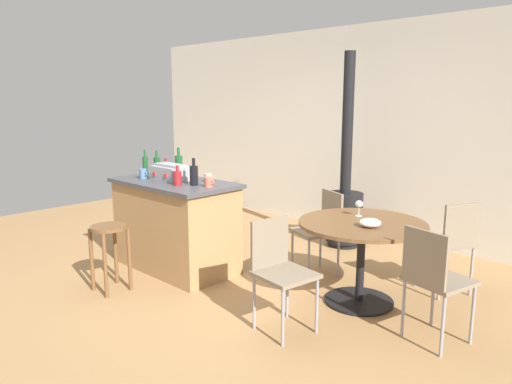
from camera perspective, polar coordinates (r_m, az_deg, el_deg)
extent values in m
plane|color=#A37A4C|center=(4.73, -4.89, -10.79)|extent=(8.80, 8.80, 0.00)
cube|color=silver|center=(6.41, 12.53, 7.13)|extent=(8.00, 0.10, 2.70)
cube|color=#A37A4C|center=(5.05, -9.63, -4.14)|extent=(1.31, 0.69, 0.89)
cube|color=#424247|center=(4.95, -9.80, 1.08)|extent=(1.37, 0.75, 0.04)
cylinder|color=brown|center=(4.59, -15.00, -7.87)|extent=(0.04, 0.04, 0.59)
cylinder|color=brown|center=(4.80, -16.56, -7.15)|extent=(0.04, 0.04, 0.59)
cylinder|color=brown|center=(4.69, -19.19, -7.74)|extent=(0.04, 0.04, 0.59)
cylinder|color=brown|center=(4.48, -17.71, -8.52)|extent=(0.04, 0.04, 0.59)
cylinder|color=brown|center=(4.55, -17.34, -4.08)|extent=(0.33, 0.33, 0.03)
cylinder|color=black|center=(4.38, 12.29, -12.69)|extent=(0.60, 0.60, 0.02)
cylinder|color=black|center=(4.26, 12.48, -8.51)|extent=(0.07, 0.07, 0.70)
cylinder|color=brown|center=(4.15, 12.68, -3.75)|extent=(1.09, 1.09, 0.03)
cube|color=#7F705B|center=(3.63, 3.58, -9.90)|extent=(0.46, 0.46, 0.03)
cube|color=#7F705B|center=(3.71, 1.68, -6.20)|extent=(0.08, 0.36, 0.40)
cylinder|color=gray|center=(3.95, 3.79, -11.87)|extent=(0.02, 0.02, 0.44)
cylinder|color=gray|center=(3.75, -0.23, -13.12)|extent=(0.02, 0.02, 0.44)
cylinder|color=gray|center=(3.51, 3.25, -14.91)|extent=(0.02, 0.02, 0.44)
cylinder|color=gray|center=(3.72, 7.34, -13.42)|extent=(0.02, 0.02, 0.44)
cube|color=#7F705B|center=(3.73, 21.28, -9.87)|extent=(0.49, 0.49, 0.03)
cube|color=#7F705B|center=(3.52, 19.65, -7.55)|extent=(0.35, 0.11, 0.40)
cylinder|color=gray|center=(3.79, 17.33, -13.23)|extent=(0.02, 0.02, 0.46)
cylinder|color=gray|center=(3.61, 21.57, -14.83)|extent=(0.02, 0.02, 0.46)
cylinder|color=gray|center=(3.87, 24.64, -13.28)|extent=(0.02, 0.02, 0.46)
cylinder|color=gray|center=(4.04, 20.54, -11.90)|extent=(0.02, 0.02, 0.46)
cube|color=#7F705B|center=(4.70, 21.83, -5.61)|extent=(0.54, 0.54, 0.03)
cube|color=#7F705B|center=(4.51, 23.53, -3.79)|extent=(0.20, 0.33, 0.40)
cylinder|color=gray|center=(4.55, 21.28, -9.37)|extent=(0.02, 0.02, 0.46)
cylinder|color=gray|center=(4.76, 24.52, -8.71)|extent=(0.02, 0.02, 0.46)
cylinder|color=gray|center=(5.00, 21.92, -7.57)|extent=(0.02, 0.02, 0.46)
cylinder|color=gray|center=(4.80, 18.74, -8.12)|extent=(0.02, 0.02, 0.46)
cube|color=#7F705B|center=(4.83, 7.17, -4.76)|extent=(0.52, 0.52, 0.03)
cube|color=#7F705B|center=(4.88, 9.14, -2.23)|extent=(0.34, 0.16, 0.40)
cylinder|color=gray|center=(4.85, 9.88, -7.63)|extent=(0.02, 0.02, 0.43)
cylinder|color=gray|center=(5.12, 7.77, -6.56)|extent=(0.02, 0.02, 0.43)
cylinder|color=gray|center=(4.96, 4.39, -7.08)|extent=(0.02, 0.02, 0.43)
cylinder|color=gray|center=(4.68, 6.37, -8.24)|extent=(0.02, 0.02, 0.43)
cylinder|color=black|center=(5.94, 10.47, -6.04)|extent=(0.37, 0.37, 0.06)
cylinder|color=black|center=(5.86, 10.58, -2.97)|extent=(0.44, 0.44, 0.60)
cube|color=#2D2826|center=(5.68, 9.37, -3.37)|extent=(0.20, 0.02, 0.20)
cylinder|color=black|center=(5.70, 10.98, 8.06)|extent=(0.13, 0.13, 1.65)
cube|color=gray|center=(5.00, -10.23, 2.25)|extent=(0.39, 0.26, 0.15)
cube|color=gray|center=(4.99, -10.27, 3.22)|extent=(0.37, 0.16, 0.02)
cube|color=red|center=(5.00, -12.16, 2.18)|extent=(0.04, 0.01, 0.04)
cube|color=red|center=(4.84, -10.84, 1.95)|extent=(0.04, 0.01, 0.04)
cylinder|color=maroon|center=(5.38, -10.80, 2.76)|extent=(0.07, 0.07, 0.13)
cylinder|color=maroon|center=(5.37, -10.84, 3.73)|extent=(0.03, 0.03, 0.05)
cylinder|color=#194C23|center=(5.41, -13.20, 3.09)|extent=(0.06, 0.06, 0.20)
cylinder|color=#194C23|center=(5.39, -13.26, 4.58)|extent=(0.02, 0.02, 0.08)
cylinder|color=#194C23|center=(5.38, -11.82, 3.07)|extent=(0.07, 0.07, 0.20)
cylinder|color=#194C23|center=(5.36, -11.87, 4.51)|extent=(0.03, 0.03, 0.08)
cylinder|color=maroon|center=(4.68, -9.43, 1.65)|extent=(0.08, 0.08, 0.14)
cylinder|color=maroon|center=(4.66, -9.47, 2.84)|extent=(0.03, 0.03, 0.05)
cylinder|color=black|center=(4.66, -7.49, 1.98)|extent=(0.08, 0.08, 0.19)
cylinder|color=black|center=(4.64, -7.53, 3.62)|extent=(0.03, 0.03, 0.08)
cylinder|color=#194C23|center=(5.23, -9.27, 3.11)|extent=(0.08, 0.08, 0.23)
cylinder|color=#194C23|center=(5.21, -9.33, 4.83)|extent=(0.03, 0.03, 0.09)
cylinder|color=#DB6651|center=(4.56, -5.71, 1.19)|extent=(0.08, 0.08, 0.09)
torus|color=#DB6651|center=(4.52, -5.28, 1.17)|extent=(0.05, 0.01, 0.05)
cylinder|color=#4C7099|center=(5.16, -13.45, 2.16)|extent=(0.08, 0.08, 0.11)
torus|color=#4C7099|center=(5.12, -13.14, 2.16)|extent=(0.05, 0.01, 0.05)
cylinder|color=tan|center=(4.85, -5.80, 1.72)|extent=(0.08, 0.08, 0.08)
torus|color=tan|center=(4.81, -5.40, 1.70)|extent=(0.05, 0.01, 0.05)
cylinder|color=silver|center=(4.35, 12.26, -2.83)|extent=(0.06, 0.06, 0.00)
cylinder|color=silver|center=(4.34, 12.28, -2.29)|extent=(0.01, 0.01, 0.08)
ellipsoid|color=silver|center=(4.32, 12.32, -1.41)|extent=(0.07, 0.07, 0.06)
ellipsoid|color=white|center=(4.00, 13.58, -3.61)|extent=(0.18, 0.18, 0.07)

